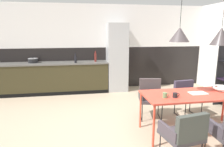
% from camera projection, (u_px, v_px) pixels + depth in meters
% --- Properties ---
extents(ground_plane, '(9.09, 9.09, 0.00)m').
position_uv_depth(ground_plane, '(124.00, 136.00, 3.53)').
color(ground_plane, tan).
extents(back_wall_splashback_dark, '(6.99, 0.12, 1.31)m').
position_uv_depth(back_wall_splashback_dark, '(102.00, 68.00, 6.52)').
color(back_wall_splashback_dark, black).
rests_on(back_wall_splashback_dark, ground).
extents(back_wall_panel_upper, '(6.99, 0.12, 1.31)m').
position_uv_depth(back_wall_panel_upper, '(101.00, 26.00, 6.24)').
color(back_wall_panel_upper, white).
rests_on(back_wall_panel_upper, back_wall_splashback_dark).
extents(kitchen_counter, '(3.48, 0.63, 0.91)m').
position_uv_depth(kitchen_counter, '(49.00, 78.00, 5.95)').
color(kitchen_counter, '#37311C').
rests_on(kitchen_counter, ground).
extents(refrigerator_column, '(0.60, 0.60, 2.06)m').
position_uv_depth(refrigerator_column, '(117.00, 57.00, 6.16)').
color(refrigerator_column, '#ADAFB2').
rests_on(refrigerator_column, ground).
extents(dining_table, '(1.84, 0.77, 0.74)m').
position_uv_depth(dining_table, '(195.00, 96.00, 3.54)').
color(dining_table, '#D84231').
rests_on(dining_table, ground).
extents(armchair_facing_counter, '(0.53, 0.52, 0.75)m').
position_uv_depth(armchair_facing_counter, '(187.00, 93.00, 4.36)').
color(armchair_facing_counter, '#3E393E').
rests_on(armchair_facing_counter, ground).
extents(armchair_by_stool, '(0.55, 0.54, 0.79)m').
position_uv_depth(armchair_by_stool, '(185.00, 132.00, 2.67)').
color(armchair_by_stool, '#3E393E').
rests_on(armchair_by_stool, ground).
extents(armchair_head_of_table, '(0.56, 0.55, 0.81)m').
position_uv_depth(armchair_head_of_table, '(151.00, 94.00, 4.27)').
color(armchair_head_of_table, '#3E393E').
rests_on(armchair_head_of_table, ground).
extents(fruit_bowl, '(0.32, 0.32, 0.08)m').
position_uv_depth(fruit_bowl, '(221.00, 88.00, 3.70)').
color(fruit_bowl, silver).
rests_on(fruit_bowl, dining_table).
extents(open_book, '(0.30, 0.20, 0.02)m').
position_uv_depth(open_book, '(198.00, 93.00, 3.54)').
color(open_book, white).
rests_on(open_book, dining_table).
extents(mug_white_ceramic, '(0.12, 0.08, 0.08)m').
position_uv_depth(mug_white_ceramic, '(175.00, 95.00, 3.32)').
color(mug_white_ceramic, black).
rests_on(mug_white_ceramic, dining_table).
extents(mug_glass_clear, '(0.11, 0.07, 0.09)m').
position_uv_depth(mug_glass_clear, '(165.00, 95.00, 3.31)').
color(mug_glass_clear, '#5B8456').
rests_on(mug_glass_clear, dining_table).
extents(cooking_pot, '(0.28, 0.28, 0.15)m').
position_uv_depth(cooking_pot, '(33.00, 60.00, 5.85)').
color(cooking_pot, black).
rests_on(cooking_pot, kitchen_counter).
extents(bottle_vinegar_dark, '(0.07, 0.07, 0.33)m').
position_uv_depth(bottle_vinegar_dark, '(95.00, 57.00, 6.05)').
color(bottle_vinegar_dark, maroon).
rests_on(bottle_vinegar_dark, kitchen_counter).
extents(bottle_oil_tall, '(0.07, 0.07, 0.29)m').
position_uv_depth(bottle_oil_tall, '(76.00, 59.00, 5.79)').
color(bottle_oil_tall, black).
rests_on(bottle_oil_tall, kitchen_counter).
extents(pendant_lamp_over_table_near, '(0.33, 0.33, 0.94)m').
position_uv_depth(pendant_lamp_over_table_near, '(180.00, 34.00, 3.26)').
color(pendant_lamp_over_table_near, black).
extents(pendant_lamp_over_table_far, '(0.34, 0.34, 1.00)m').
position_uv_depth(pendant_lamp_over_table_far, '(221.00, 36.00, 3.36)').
color(pendant_lamp_over_table_far, black).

